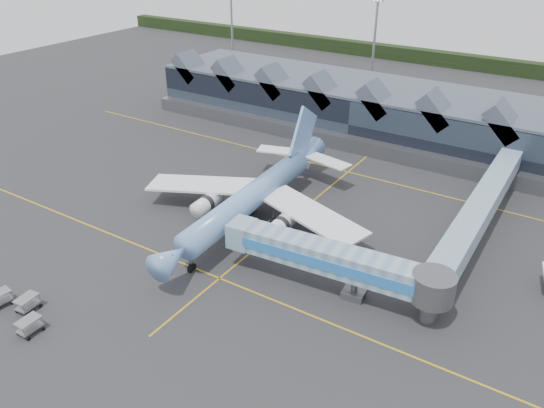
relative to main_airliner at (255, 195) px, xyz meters
The scene contains 9 objects.
ground 8.70m from the main_airliner, 54.58° to the right, with size 260.00×260.00×0.00m, color #272629.
taxi_stripes 6.96m from the main_airliner, 38.75° to the left, with size 120.00×60.00×0.01m.
tree_line_far 103.75m from the main_airliner, 87.50° to the left, with size 260.00×4.00×4.00m, color black.
terminal 41.00m from the main_airliner, 90.75° to the left, with size 90.00×22.25×12.52m.
light_masts 62.54m from the main_airliner, 65.66° to the left, with size 132.40×42.56×22.45m.
main_airliner is the anchor object (origin of this frame).
jet_bridge 20.67m from the main_airliner, 26.06° to the right, with size 26.88×6.06×6.08m.
fuel_truck 3.41m from the main_airliner, 145.40° to the right, with size 2.99×8.61×2.86m.
baggage_carts 33.09m from the main_airliner, 107.14° to the right, with size 8.55×4.73×1.72m.
Camera 1 is at (33.29, -48.37, 38.43)m, focal length 35.00 mm.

